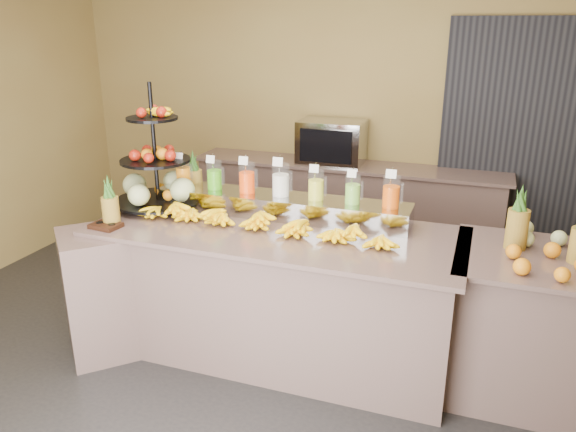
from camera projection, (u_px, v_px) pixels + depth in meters
The scene contains 20 objects.
ground at pixel (261, 372), 3.80m from camera, with size 6.00×6.00×0.00m, color black.
room_envelope at pixel (326, 80), 3.83m from camera, with size 6.04×5.02×2.82m.
buffet_counter at pixel (259, 292), 3.92m from camera, with size 2.75×1.25×0.93m.
right_counter at pixel (539, 327), 3.46m from camera, with size 1.08×0.88×0.93m.
back_ledge at pixel (345, 209), 5.65m from camera, with size 3.10×0.55×0.93m.
pitcher_tray at pixel (281, 206), 4.01m from camera, with size 1.85×0.30×0.15m, color gray.
juice_pitcher_orange_a at pixel (183, 174), 4.20m from camera, with size 0.11×0.12×0.27m.
juice_pitcher_green at pixel (214, 177), 4.12m from camera, with size 0.11×0.12×0.27m.
juice_pitcher_orange_b at pixel (247, 179), 4.04m from camera, with size 0.12×0.12×0.29m.
juice_pitcher_milk at pixel (281, 182), 3.95m from camera, with size 0.12×0.13×0.30m.
juice_pitcher_lemon at pixel (316, 187), 3.87m from camera, with size 0.11×0.12×0.27m.
juice_pitcher_lime at pixel (353, 191), 3.79m from camera, with size 0.11×0.11×0.26m.
juice_pitcher_orange_c at pixel (391, 194), 3.71m from camera, with size 0.12×0.12×0.28m.
banana_heap at pixel (261, 219), 3.76m from camera, with size 1.87×0.17×0.15m.
fruit_stand at pixel (162, 177), 4.14m from camera, with size 0.68×0.68×0.92m.
condiment_caddy at pixel (106, 226), 3.80m from camera, with size 0.19×0.15×0.03m, color black.
pineapple_left_a at pixel (110, 207), 3.81m from camera, with size 0.12×0.12×0.36m.
pineapple_left_b at pixel (194, 182), 4.34m from camera, with size 0.13×0.13×0.40m.
right_fruit_pile at pixel (544, 249), 3.24m from camera, with size 0.47×0.45×0.25m.
oven_warmer at pixel (332, 142), 5.48m from camera, with size 0.63×0.44×0.42m, color gray.
Camera 1 is at (1.27, -2.99, 2.25)m, focal length 35.00 mm.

